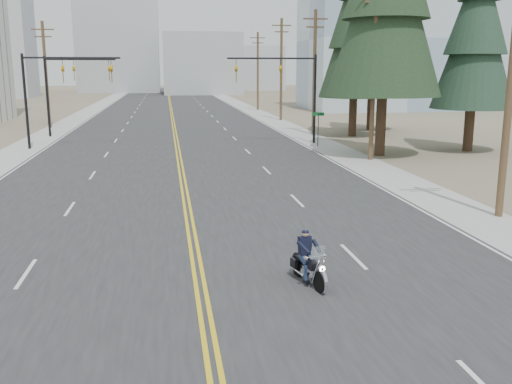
% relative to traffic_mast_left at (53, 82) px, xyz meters
% --- Properties ---
extents(ground_plane, '(400.00, 400.00, 0.00)m').
position_rel_traffic_mast_left_xyz_m(ground_plane, '(8.98, -32.00, -4.94)').
color(ground_plane, '#776D56').
rests_on(ground_plane, ground).
extents(road, '(20.00, 200.00, 0.01)m').
position_rel_traffic_mast_left_xyz_m(road, '(8.98, 38.00, -4.93)').
color(road, '#303033').
rests_on(road, ground).
extents(sidewalk_left, '(3.00, 200.00, 0.01)m').
position_rel_traffic_mast_left_xyz_m(sidewalk_left, '(-2.52, 38.00, -4.93)').
color(sidewalk_left, '#A5A5A0').
rests_on(sidewalk_left, ground).
extents(sidewalk_right, '(3.00, 200.00, 0.01)m').
position_rel_traffic_mast_left_xyz_m(sidewalk_right, '(20.48, 38.00, -4.93)').
color(sidewalk_right, '#A5A5A0').
rests_on(sidewalk_right, ground).
extents(traffic_mast_left, '(7.10, 0.26, 7.00)m').
position_rel_traffic_mast_left_xyz_m(traffic_mast_left, '(0.00, 0.00, 0.00)').
color(traffic_mast_left, black).
rests_on(traffic_mast_left, ground).
extents(traffic_mast_right, '(7.10, 0.26, 7.00)m').
position_rel_traffic_mast_left_xyz_m(traffic_mast_right, '(17.95, 0.00, 0.00)').
color(traffic_mast_right, black).
rests_on(traffic_mast_right, ground).
extents(traffic_mast_far, '(6.10, 0.26, 7.00)m').
position_rel_traffic_mast_left_xyz_m(traffic_mast_far, '(-0.33, 8.00, -0.06)').
color(traffic_mast_far, black).
rests_on(traffic_mast_far, ground).
extents(street_sign, '(0.90, 0.06, 2.62)m').
position_rel_traffic_mast_left_xyz_m(street_sign, '(19.78, -2.00, -3.13)').
color(street_sign, black).
rests_on(street_sign, ground).
extents(utility_pole_a, '(2.20, 0.30, 11.00)m').
position_rel_traffic_mast_left_xyz_m(utility_pole_a, '(21.48, -24.00, 0.79)').
color(utility_pole_a, brown).
rests_on(utility_pole_a, ground).
extents(utility_pole_b, '(2.20, 0.30, 11.50)m').
position_rel_traffic_mast_left_xyz_m(utility_pole_b, '(21.48, -9.00, 1.05)').
color(utility_pole_b, brown).
rests_on(utility_pole_b, ground).
extents(utility_pole_c, '(2.20, 0.30, 11.00)m').
position_rel_traffic_mast_left_xyz_m(utility_pole_c, '(21.48, 6.00, 0.79)').
color(utility_pole_c, brown).
rests_on(utility_pole_c, ground).
extents(utility_pole_d, '(2.20, 0.30, 11.50)m').
position_rel_traffic_mast_left_xyz_m(utility_pole_d, '(21.48, 21.00, 1.05)').
color(utility_pole_d, brown).
rests_on(utility_pole_d, ground).
extents(utility_pole_e, '(2.20, 0.30, 11.00)m').
position_rel_traffic_mast_left_xyz_m(utility_pole_e, '(21.48, 38.00, 0.79)').
color(utility_pole_e, brown).
rests_on(utility_pole_e, ground).
extents(utility_pole_left, '(2.20, 0.30, 10.50)m').
position_rel_traffic_mast_left_xyz_m(utility_pole_left, '(-3.52, 16.00, 0.54)').
color(utility_pole_left, brown).
rests_on(utility_pole_left, ground).
extents(glass_building, '(24.00, 16.00, 20.00)m').
position_rel_traffic_mast_left_xyz_m(glass_building, '(40.98, 38.00, 5.06)').
color(glass_building, '#9EB5CC').
rests_on(glass_building, ground).
extents(haze_bldg_b, '(18.00, 14.00, 14.00)m').
position_rel_traffic_mast_left_xyz_m(haze_bldg_b, '(16.98, 93.00, 2.06)').
color(haze_bldg_b, '#ADB2B7').
rests_on(haze_bldg_b, ground).
extents(haze_bldg_c, '(16.00, 12.00, 18.00)m').
position_rel_traffic_mast_left_xyz_m(haze_bldg_c, '(48.98, 78.00, 4.06)').
color(haze_bldg_c, '#B7BCC6').
rests_on(haze_bldg_c, ground).
extents(haze_bldg_d, '(20.00, 15.00, 26.00)m').
position_rel_traffic_mast_left_xyz_m(haze_bldg_d, '(-3.02, 108.00, 8.06)').
color(haze_bldg_d, '#ADB2B7').
rests_on(haze_bldg_d, ground).
extents(haze_bldg_e, '(14.00, 14.00, 12.00)m').
position_rel_traffic_mast_left_xyz_m(haze_bldg_e, '(33.98, 118.00, 1.06)').
color(haze_bldg_e, '#B7BCC6').
rests_on(haze_bldg_e, ground).
extents(motorcyclist, '(1.22, 2.07, 1.51)m').
position_rel_traffic_mast_left_xyz_m(motorcyclist, '(11.99, -30.06, -4.18)').
color(motorcyclist, black).
rests_on(motorcyclist, ground).
extents(conifer_mid, '(5.81, 5.81, 15.50)m').
position_rel_traffic_mast_left_xyz_m(conifer_mid, '(29.97, -6.12, 3.96)').
color(conifer_mid, '#382619').
rests_on(conifer_mid, ground).
extents(conifer_tall, '(6.18, 6.18, 17.17)m').
position_rel_traffic_mast_left_xyz_m(conifer_tall, '(24.63, 4.30, 4.93)').
color(conifer_tall, '#382619').
rests_on(conifer_tall, ground).
extents(conifer_far, '(6.12, 6.12, 16.40)m').
position_rel_traffic_mast_left_xyz_m(conifer_far, '(28.07, 9.18, 4.47)').
color(conifer_far, '#382619').
rests_on(conifer_far, ground).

